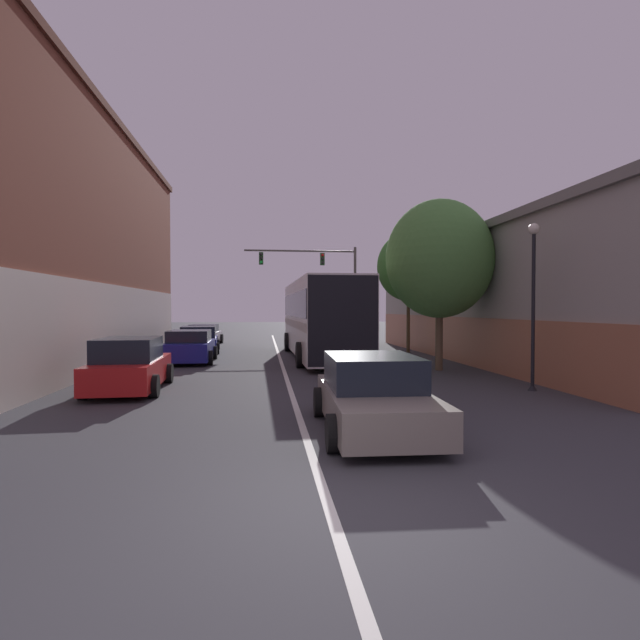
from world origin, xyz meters
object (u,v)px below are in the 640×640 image
Objects in this scene: hatchback_foreground at (374,395)px; parked_car_left_near at (204,335)px; parked_car_left_distant at (199,340)px; traffic_signal_gantry at (323,274)px; street_tree_near at (439,259)px; parked_car_left_mid at (190,347)px; parked_car_left_far at (130,366)px; street_lamp at (533,296)px; bus at (320,315)px; street_tree_far at (408,267)px.

parked_car_left_near is at bearing 15.79° from hatchback_foreground.
traffic_signal_gantry is at bearing -54.82° from parked_car_left_distant.
street_tree_near reaches higher than hatchback_foreground.
parked_car_left_mid is at bearing -174.17° from parked_car_left_near.
street_lamp is at bearing -98.65° from parked_car_left_far.
parked_car_left_near is at bearing 120.51° from street_lamp.
hatchback_foreground is 1.03× the size of parked_car_left_near.
hatchback_foreground reaches higher than parked_car_left_distant.
street_lamp is at bearing -78.33° from street_tree_near.
street_lamp reaches higher than parked_car_left_far.
traffic_signal_gantry reaches higher than bus.
parked_car_left_far is (-5.76, 5.14, 0.03)m from hatchback_foreground.
parked_car_left_distant is 0.76× the size of street_tree_far.
street_lamp reaches higher than parked_car_left_mid.
street_tree_near is at bearing -97.80° from street_tree_far.
parked_car_left_mid reaches higher than parked_car_left_distant.
parked_car_left_near is at bearing 148.62° from street_tree_far.
street_tree_far is at bearing -118.89° from parked_car_left_near.
traffic_signal_gantry reaches higher than hatchback_foreground.
street_tree_far reaches higher than bus.
parked_car_left_mid is 7.30m from parked_car_left_far.
parked_car_left_near is (-6.35, 9.14, -1.35)m from bus.
street_tree_near is at bearing -141.86° from parked_car_left_near.
bus is 7.21m from parked_car_left_distant.
traffic_signal_gantry is 20.07m from street_lamp.
parked_car_left_near is 22.12m from street_lamp.
parked_car_left_far is at bearing -160.86° from street_tree_near.
parked_car_left_near is 8.63m from traffic_signal_gantry.
parked_car_left_near is 10.50m from parked_car_left_mid.
street_tree_near reaches higher than parked_car_left_distant.
street_tree_near is at bearing 101.67° from street_lamp.
parked_car_left_mid is at bearing 141.21° from street_lamp.
hatchback_foreground is (-0.56, -13.76, -1.31)m from bus.
traffic_signal_gantry reaches higher than parked_car_left_far.
parked_car_left_mid is 0.64× the size of street_tree_near.
hatchback_foreground is 6.96m from street_lamp.
street_tree_far is at bearing 89.86° from street_lamp.
street_tree_far is (11.22, -6.84, 3.85)m from parked_car_left_near.
parked_car_left_distant reaches higher than parked_car_left_near.
bus is 2.55× the size of parked_car_left_distant.
street_lamp is at bearing -79.75° from traffic_signal_gantry.
street_tree_far is at bearing -72.28° from parked_car_left_mid.
hatchback_foreground is 23.62m from parked_car_left_near.
parked_car_left_distant is (-0.27, 5.11, -0.01)m from parked_car_left_mid.
traffic_signal_gantry reaches higher than parked_car_left_near.
bus is 6.04m from parked_car_left_mid.
bus is 2.61× the size of street_lamp.
parked_car_left_near is at bearing -2.33° from parked_car_left_far.
traffic_signal_gantry is at bearing -2.86° from hatchback_foreground.
street_lamp is (5.40, 3.92, 1.99)m from hatchback_foreground.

